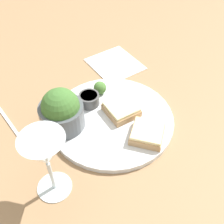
% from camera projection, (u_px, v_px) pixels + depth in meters
% --- Properties ---
extents(ground_plane, '(4.00, 4.00, 0.00)m').
position_uv_depth(ground_plane, '(112.00, 121.00, 0.73)').
color(ground_plane, '#93704C').
extents(dinner_plate, '(0.32, 0.32, 0.01)m').
position_uv_depth(dinner_plate, '(112.00, 119.00, 0.72)').
color(dinner_plate, silver).
rests_on(dinner_plate, ground_plane).
extents(salad_bowl, '(0.11, 0.11, 0.11)m').
position_uv_depth(salad_bowl, '(61.00, 111.00, 0.67)').
color(salad_bowl, '#4C5156').
rests_on(salad_bowl, dinner_plate).
extents(sauce_ramekin, '(0.05, 0.05, 0.03)m').
position_uv_depth(sauce_ramekin, '(89.00, 99.00, 0.74)').
color(sauce_ramekin, '#4C4C4C').
rests_on(sauce_ramekin, dinner_plate).
extents(cheese_toast_near, '(0.08, 0.08, 0.03)m').
position_uv_depth(cheese_toast_near, '(122.00, 110.00, 0.72)').
color(cheese_toast_near, tan).
rests_on(cheese_toast_near, dinner_plate).
extents(cheese_toast_far, '(0.11, 0.11, 0.03)m').
position_uv_depth(cheese_toast_far, '(147.00, 133.00, 0.66)').
color(cheese_toast_far, tan).
rests_on(cheese_toast_far, dinner_plate).
extents(wine_glass, '(0.09, 0.09, 0.16)m').
position_uv_depth(wine_glass, '(45.00, 154.00, 0.51)').
color(wine_glass, silver).
rests_on(wine_glass, ground_plane).
extents(garnish, '(0.04, 0.04, 0.04)m').
position_uv_depth(garnish, '(100.00, 88.00, 0.77)').
color(garnish, '#477533').
rests_on(garnish, dinner_plate).
extents(napkin, '(0.16, 0.15, 0.01)m').
position_uv_depth(napkin, '(115.00, 64.00, 0.90)').
color(napkin, white).
rests_on(napkin, ground_plane).
extents(fork, '(0.16, 0.01, 0.01)m').
position_uv_depth(fork, '(7.00, 119.00, 0.73)').
color(fork, silver).
rests_on(fork, ground_plane).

